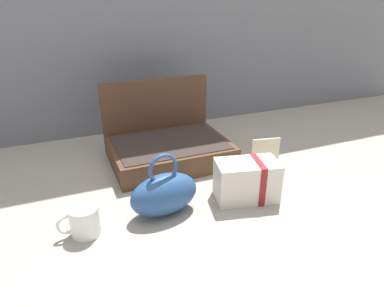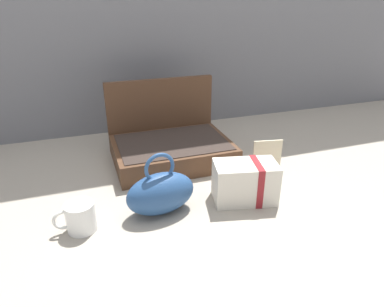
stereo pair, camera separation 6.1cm
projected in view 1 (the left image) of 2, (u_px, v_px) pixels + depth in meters
name	position (u px, v px, depth m)	size (l,w,h in m)	color
ground_plane	(195.00, 178.00, 1.22)	(6.00, 6.00, 0.00)	#9E9384
open_suitcase	(167.00, 144.00, 1.34)	(0.44, 0.34, 0.29)	#4C301E
teal_pouch_handbag	(164.00, 194.00, 1.00)	(0.22, 0.14, 0.19)	#284C7F
cream_toiletry_bag	(248.00, 180.00, 1.08)	(0.21, 0.15, 0.13)	silver
coffee_mug	(84.00, 221.00, 0.92)	(0.11, 0.08, 0.08)	white
info_card_left	(265.00, 155.00, 1.24)	(0.10, 0.01, 0.13)	beige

